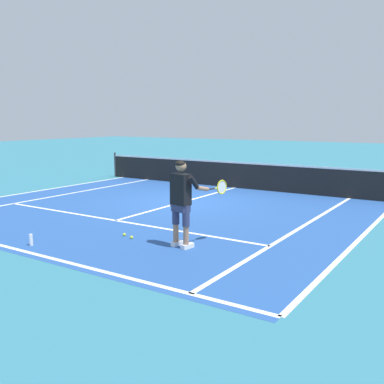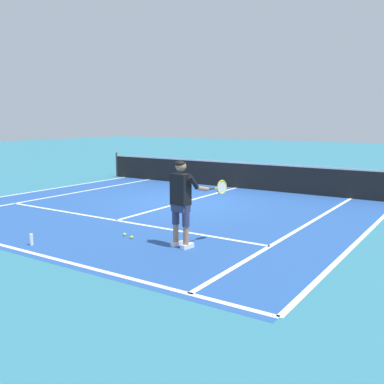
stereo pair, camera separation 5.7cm
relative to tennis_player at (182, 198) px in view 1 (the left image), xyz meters
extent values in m
plane|color=teal|center=(-2.69, 4.06, -0.99)|extent=(80.00, 80.00, 0.00)
cube|color=#234C93|center=(-2.69, 2.76, -0.99)|extent=(10.98, 9.68, 0.00)
cube|color=white|center=(-2.69, -1.88, -0.99)|extent=(10.98, 0.10, 0.01)
cube|color=white|center=(-2.69, 1.00, -0.99)|extent=(8.23, 0.10, 0.01)
cube|color=white|center=(-2.69, 4.20, -0.99)|extent=(0.10, 6.40, 0.01)
cube|color=white|center=(-6.80, 2.76, -0.99)|extent=(0.10, 9.28, 0.01)
cube|color=white|center=(1.43, 2.76, -0.99)|extent=(0.10, 9.28, 0.01)
cube|color=white|center=(-8.18, 2.76, -0.99)|extent=(0.10, 9.28, 0.01)
cube|color=white|center=(2.80, 2.76, -0.99)|extent=(0.10, 9.28, 0.01)
cylinder|color=#333338|center=(-8.63, 7.40, -0.45)|extent=(0.08, 0.08, 1.07)
cube|color=black|center=(-2.69, 7.40, -0.53)|extent=(11.84, 0.02, 0.91)
cube|color=white|center=(-2.69, 7.40, -0.05)|extent=(11.84, 0.03, 0.06)
cube|color=white|center=(-0.14, 0.04, -0.94)|extent=(0.16, 0.30, 0.09)
cube|color=white|center=(0.13, -0.01, -0.94)|extent=(0.16, 0.30, 0.09)
cylinder|color=#A37556|center=(-0.15, 0.00, -0.72)|extent=(0.11, 0.11, 0.36)
cylinder|color=#2D3351|center=(-0.15, 0.00, -0.33)|extent=(0.14, 0.14, 0.41)
cylinder|color=#A37556|center=(0.13, -0.05, -0.72)|extent=(0.11, 0.11, 0.36)
cylinder|color=#2D3351|center=(0.13, -0.05, -0.33)|extent=(0.14, 0.14, 0.41)
cube|color=#2D3351|center=(-0.01, -0.03, -0.17)|extent=(0.37, 0.26, 0.20)
cube|color=black|center=(-0.01, -0.03, 0.17)|extent=(0.41, 0.28, 0.60)
cylinder|color=#A37556|center=(-0.25, 0.02, 0.12)|extent=(0.09, 0.09, 0.62)
cylinder|color=black|center=(0.26, 0.01, 0.32)|extent=(0.14, 0.27, 0.29)
cylinder|color=#A37556|center=(0.34, 0.21, 0.18)|extent=(0.13, 0.30, 0.14)
sphere|color=#A37556|center=(-0.01, -0.02, 0.62)|extent=(0.21, 0.21, 0.21)
ellipsoid|color=black|center=(-0.01, -0.04, 0.67)|extent=(0.23, 0.23, 0.12)
cylinder|color=#232326|center=(0.40, 0.43, 0.15)|extent=(0.07, 0.20, 0.03)
cylinder|color=yellow|center=(0.42, 0.57, 0.15)|extent=(0.04, 0.10, 0.02)
torus|color=yellow|center=(0.46, 0.76, 0.15)|extent=(0.08, 0.30, 0.30)
cylinder|color=silver|center=(0.46, 0.76, 0.15)|extent=(0.05, 0.25, 0.25)
sphere|color=#CCE02D|center=(-1.24, -0.08, -0.96)|extent=(0.07, 0.07, 0.07)
sphere|color=#CCE02D|center=(-1.52, 0.01, -0.96)|extent=(0.07, 0.07, 0.07)
cylinder|color=white|center=(-2.59, -1.55, -0.87)|extent=(0.07, 0.07, 0.23)
camera|label=1|loc=(4.70, -6.88, 1.48)|focal=40.91mm
camera|label=2|loc=(4.75, -6.85, 1.48)|focal=40.91mm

